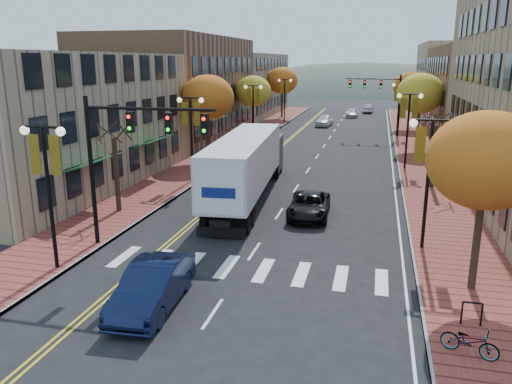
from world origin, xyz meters
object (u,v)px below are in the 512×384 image
Objects in this scene: semi_truck at (248,161)px; navy_sedan at (152,286)px; black_suv at (309,205)px; bicycle at (470,341)px.

navy_sedan is at bearing -93.12° from semi_truck.
black_suv reaches higher than bicycle.
black_suv is at bearing -39.07° from semi_truck.
navy_sedan reaches higher than bicycle.
semi_truck is 5.48m from black_suv.
bicycle is (6.43, -12.68, -0.07)m from black_suv.
navy_sedan is (0.33, -14.83, -1.60)m from semi_truck.
semi_truck reaches higher than navy_sedan.
semi_truck is at bearing 87.86° from navy_sedan.
navy_sedan is 12.52m from black_suv.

